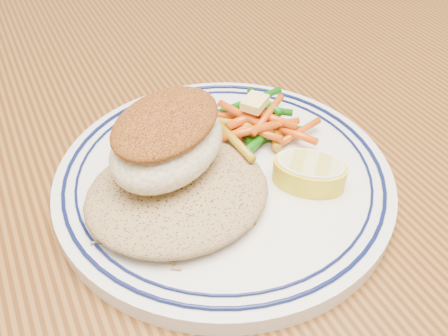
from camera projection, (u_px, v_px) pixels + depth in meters
dining_table at (199, 235)px, 0.50m from camera, size 1.50×0.90×0.75m
plate at (224, 178)px, 0.41m from camera, size 0.27×0.27×0.02m
rice_pilaf at (177, 190)px, 0.37m from camera, size 0.14×0.12×0.03m
fish_fillet at (167, 139)px, 0.36m from camera, size 0.12×0.12×0.05m
vegetable_pile at (256, 124)px, 0.43m from camera, size 0.10×0.09×0.03m
butter_pat at (255, 103)px, 0.42m from camera, size 0.03×0.03×0.01m
lemon_wedge at (309, 172)px, 0.38m from camera, size 0.07×0.07×0.02m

